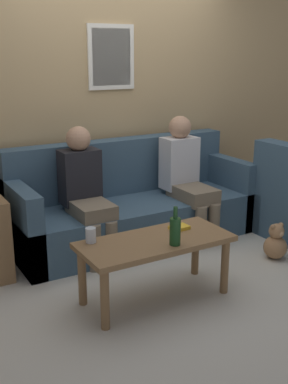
# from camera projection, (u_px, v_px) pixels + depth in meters

# --- Properties ---
(ground_plane) EXTENTS (16.00, 16.00, 0.00)m
(ground_plane) POSITION_uv_depth(u_px,v_px,m) (160.00, 256.00, 4.28)
(ground_plane) COLOR beige
(wall_back) EXTENTS (9.00, 0.08, 2.60)m
(wall_back) POSITION_uv_depth(u_px,v_px,m) (110.00, 99.00, 4.70)
(wall_back) COLOR tan
(wall_back) RESTS_ON ground_plane
(couch_main) EXTENTS (2.32, 0.84, 0.94)m
(couch_main) POSITION_uv_depth(u_px,v_px,m) (132.00, 207.00, 4.62)
(couch_main) COLOR #385166
(couch_main) RESTS_ON ground_plane
(coffee_table) EXTENTS (1.11, 0.49, 0.47)m
(coffee_table) POSITION_uv_depth(u_px,v_px,m) (155.00, 248.00, 3.45)
(coffee_table) COLOR olive
(coffee_table) RESTS_ON ground_plane
(wine_bottle) EXTENTS (0.08, 0.08, 0.28)m
(wine_bottle) POSITION_uv_depth(u_px,v_px,m) (175.00, 230.00, 3.31)
(wine_bottle) COLOR #19421E
(wine_bottle) RESTS_ON coffee_table
(drinking_glass) EXTENTS (0.07, 0.07, 0.11)m
(drinking_glass) POSITION_uv_depth(u_px,v_px,m) (91.00, 235.00, 3.36)
(drinking_glass) COLOR silver
(drinking_glass) RESTS_ON coffee_table
(book_stack) EXTENTS (0.15, 0.11, 0.03)m
(book_stack) POSITION_uv_depth(u_px,v_px,m) (179.00, 228.00, 3.62)
(book_stack) COLOR gold
(book_stack) RESTS_ON coffee_table
(person_left) EXTENTS (0.34, 0.61, 1.14)m
(person_left) POSITION_uv_depth(u_px,v_px,m) (85.00, 189.00, 4.16)
(person_left) COLOR #756651
(person_left) RESTS_ON ground_plane
(person_right) EXTENTS (0.34, 0.65, 1.16)m
(person_right) POSITION_uv_depth(u_px,v_px,m) (186.00, 174.00, 4.63)
(person_right) COLOR #756651
(person_right) RESTS_ON ground_plane
(teddy_bear) EXTENTS (0.21, 0.21, 0.32)m
(teddy_bear) POSITION_uv_depth(u_px,v_px,m) (276.00, 243.00, 4.21)
(teddy_bear) COLOR #A87A51
(teddy_bear) RESTS_ON ground_plane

